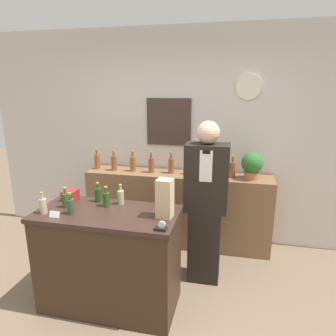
{
  "coord_description": "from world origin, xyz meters",
  "views": [
    {
      "loc": [
        0.74,
        -1.78,
        1.98
      ],
      "look_at": [
        0.08,
        1.1,
        1.18
      ],
      "focal_mm": 32.0,
      "sensor_mm": 36.0,
      "label": 1
    }
  ],
  "objects": [
    {
      "name": "shelf_bottle_4",
      "position": [
        -0.02,
        1.76,
        1.04
      ],
      "size": [
        0.07,
        0.07,
        0.27
      ],
      "color": "brown",
      "rests_on": "back_shelf"
    },
    {
      "name": "shopkeeper",
      "position": [
        0.49,
        1.05,
        0.84
      ],
      "size": [
        0.42,
        0.27,
        1.68
      ],
      "color": "black",
      "rests_on": "ground_plane"
    },
    {
      "name": "price_card_left",
      "position": [
        -0.69,
        0.25,
        0.96
      ],
      "size": [
        0.09,
        0.02,
        0.06
      ],
      "color": "white",
      "rests_on": "display_counter"
    },
    {
      "name": "shelf_bottle_6",
      "position": [
        0.48,
        1.74,
        1.04
      ],
      "size": [
        0.07,
        0.07,
        0.27
      ],
      "color": "brown",
      "rests_on": "back_shelf"
    },
    {
      "name": "shelf_bottle_2",
      "position": [
        -0.52,
        1.74,
        1.04
      ],
      "size": [
        0.07,
        0.07,
        0.27
      ],
      "color": "brown",
      "rests_on": "back_shelf"
    },
    {
      "name": "shelf_bottle_7",
      "position": [
        0.72,
        1.74,
        1.04
      ],
      "size": [
        0.07,
        0.07,
        0.27
      ],
      "color": "brown",
      "rests_on": "back_shelf"
    },
    {
      "name": "display_counter",
      "position": [
        -0.32,
        0.46,
        0.47
      ],
      "size": [
        1.25,
        0.6,
        0.93
      ],
      "color": "#382619",
      "rests_on": "ground_plane"
    },
    {
      "name": "counter_bottle_2",
      "position": [
        -0.6,
        0.35,
        1.0
      ],
      "size": [
        0.06,
        0.06,
        0.19
      ],
      "color": "#304C2D",
      "rests_on": "display_counter"
    },
    {
      "name": "shelf_bottle_1",
      "position": [
        -0.77,
        1.72,
        1.04
      ],
      "size": [
        0.07,
        0.07,
        0.27
      ],
      "color": "brown",
      "rests_on": "back_shelf"
    },
    {
      "name": "counter_bottle_5",
      "position": [
        -0.26,
        0.66,
        1.0
      ],
      "size": [
        0.06,
        0.06,
        0.19
      ],
      "color": "tan",
      "rests_on": "display_counter"
    },
    {
      "name": "paper_bag",
      "position": [
        0.2,
        0.46,
        1.1
      ],
      "size": [
        0.14,
        0.13,
        0.33
      ],
      "color": "tan",
      "rests_on": "display_counter"
    },
    {
      "name": "shelf_bottle_0",
      "position": [
        -1.02,
        1.75,
        1.04
      ],
      "size": [
        0.07,
        0.07,
        0.27
      ],
      "color": "brown",
      "rests_on": "back_shelf"
    },
    {
      "name": "back_shelf",
      "position": [
        0.06,
        1.74,
        0.47
      ],
      "size": [
        2.33,
        0.4,
        0.94
      ],
      "color": "brown",
      "rests_on": "ground_plane"
    },
    {
      "name": "shelf_bottle_3",
      "position": [
        -0.27,
        1.73,
        1.04
      ],
      "size": [
        0.07,
        0.07,
        0.27
      ],
      "color": "brown",
      "rests_on": "back_shelf"
    },
    {
      "name": "potted_plant",
      "position": [
        0.94,
        1.71,
        1.11
      ],
      "size": [
        0.25,
        0.25,
        0.32
      ],
      "color": "#B27047",
      "rests_on": "back_shelf"
    },
    {
      "name": "counter_bottle_3",
      "position": [
        -0.5,
        0.67,
        1.0
      ],
      "size": [
        0.06,
        0.06,
        0.19
      ],
      "color": "#264D1E",
      "rests_on": "display_counter"
    },
    {
      "name": "shelf_bottle_5",
      "position": [
        0.23,
        1.75,
        1.04
      ],
      "size": [
        0.07,
        0.07,
        0.27
      ],
      "color": "brown",
      "rests_on": "back_shelf"
    },
    {
      "name": "counter_bottle_0",
      "position": [
        -0.83,
        0.31,
        1.0
      ],
      "size": [
        0.06,
        0.06,
        0.19
      ],
      "color": "tan",
      "rests_on": "display_counter"
    },
    {
      "name": "counter_bottle_1",
      "position": [
        -0.72,
        0.47,
        1.0
      ],
      "size": [
        0.06,
        0.06,
        0.19
      ],
      "color": "#315A21",
      "rests_on": "display_counter"
    },
    {
      "name": "back_wall",
      "position": [
        0.0,
        2.0,
        1.35
      ],
      "size": [
        5.2,
        0.09,
        2.7
      ],
      "color": "silver",
      "rests_on": "ground_plane"
    },
    {
      "name": "counter_bottle_4",
      "position": [
        -0.37,
        0.57,
        1.0
      ],
      "size": [
        0.06,
        0.06,
        0.19
      ],
      "color": "#2B4B1F",
      "rests_on": "display_counter"
    },
    {
      "name": "tape_dispenser",
      "position": [
        0.23,
        0.23,
        0.96
      ],
      "size": [
        0.09,
        0.06,
        0.07
      ],
      "color": "black",
      "rests_on": "display_counter"
    },
    {
      "name": "gift_box",
      "position": [
        -0.77,
        0.64,
        0.98
      ],
      "size": [
        0.13,
        0.14,
        0.1
      ],
      "color": "maroon",
      "rests_on": "display_counter"
    }
  ]
}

